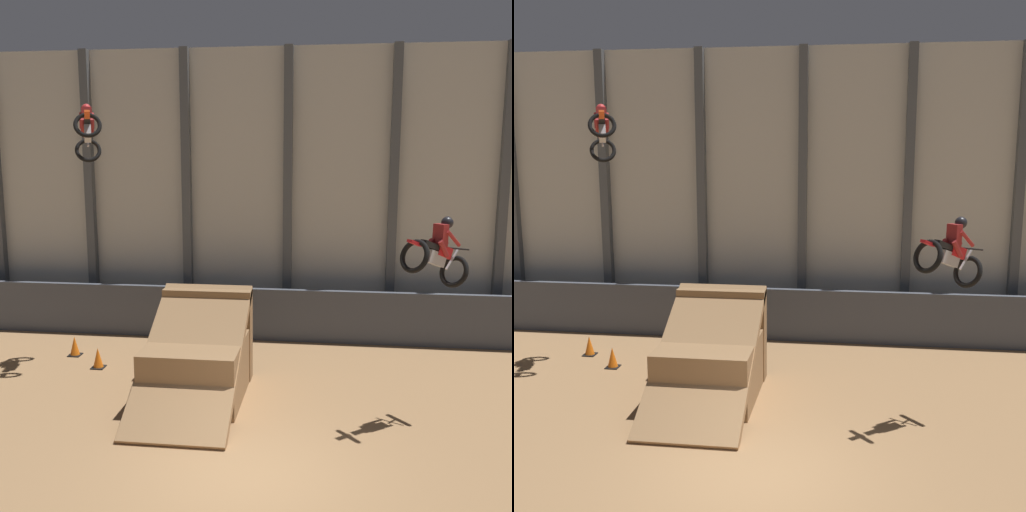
% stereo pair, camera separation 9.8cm
% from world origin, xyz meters
% --- Properties ---
extents(ground_plane, '(60.00, 60.00, 0.00)m').
position_xyz_m(ground_plane, '(0.00, 0.00, 0.00)').
color(ground_plane, '#9E754C').
extents(arena_back_wall, '(32.00, 0.40, 9.28)m').
position_xyz_m(arena_back_wall, '(0.00, 9.53, 4.64)').
color(arena_back_wall, beige).
rests_on(arena_back_wall, ground_plane).
extents(lower_barrier, '(31.36, 0.20, 1.68)m').
position_xyz_m(lower_barrier, '(0.00, 8.20, 0.84)').
color(lower_barrier, '#474C56').
rests_on(lower_barrier, ground_plane).
extents(dirt_ramp, '(2.33, 4.28, 2.59)m').
position_xyz_m(dirt_ramp, '(-1.75, 3.74, 0.89)').
color(dirt_ramp, '#966F48').
rests_on(dirt_ramp, ground_plane).
extents(rider_bike_left_air, '(1.34, 1.83, 1.67)m').
position_xyz_m(rider_bike_left_air, '(-5.25, 5.81, 6.55)').
color(rider_bike_left_air, black).
extents(rider_bike_right_air, '(1.73, 1.65, 1.64)m').
position_xyz_m(rider_bike_right_air, '(3.72, 2.85, 3.82)').
color(rider_bike_right_air, black).
extents(traffic_cone_near_ramp, '(0.36, 0.36, 0.58)m').
position_xyz_m(traffic_cone_near_ramp, '(-6.04, 5.98, 0.28)').
color(traffic_cone_near_ramp, black).
rests_on(traffic_cone_near_ramp, ground_plane).
extents(traffic_cone_arena_edge, '(0.36, 0.36, 0.58)m').
position_xyz_m(traffic_cone_arena_edge, '(-4.96, 5.08, 0.28)').
color(traffic_cone_arena_edge, black).
rests_on(traffic_cone_arena_edge, ground_plane).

